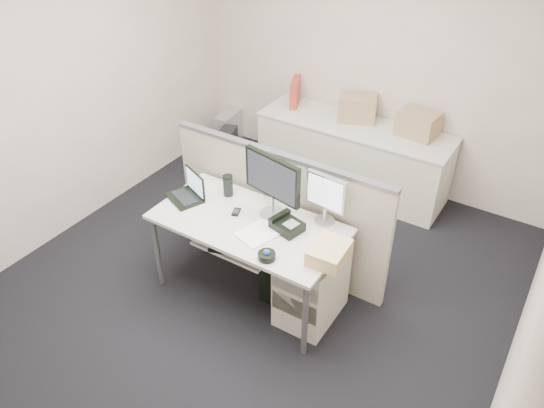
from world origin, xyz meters
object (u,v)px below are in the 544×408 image
Objects in this scene: monitor_main at (272,187)px; laptop at (183,187)px; desk_phone at (287,226)px; desk at (249,229)px.

laptop is (-0.72, -0.20, -0.15)m from monitor_main.
desk_phone is at bearing 28.85° from laptop.
laptop is at bearing -153.42° from monitor_main.
monitor_main is 0.32m from desk_phone.
desk is 6.73× the size of desk_phone.
desk_phone is at bearing 14.93° from desk.
monitor_main reaches higher than desk_phone.
monitor_main is 0.77m from laptop.
desk is 0.64m from laptop.
desk is 2.86× the size of monitor_main.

